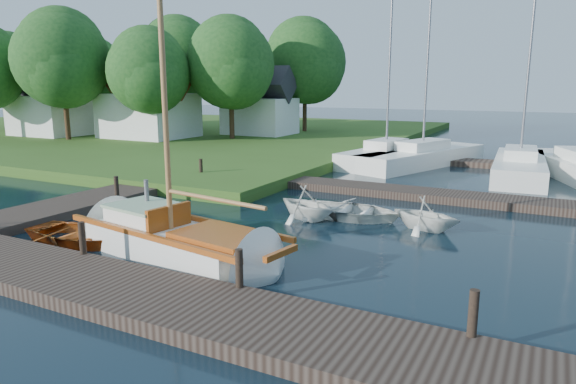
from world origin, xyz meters
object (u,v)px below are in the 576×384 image
at_px(sailboat, 181,244).
at_px(tree_1, 62,59).
at_px(mooring_post_4, 117,187).
at_px(tender_d, 426,212).
at_px(marina_boat_2, 520,165).
at_px(tree_7, 305,62).
at_px(mooring_post_1, 82,238).
at_px(tree_3, 231,63).
at_px(tree_6, 7,69).
at_px(mooring_post_2, 239,268).
at_px(tree_2, 149,71).
at_px(tree_5, 93,72).
at_px(mooring_post_5, 201,168).
at_px(marina_boat_0, 386,154).
at_px(house_c, 260,107).
at_px(tree_4, 178,60).
at_px(mooring_post_3, 473,313).
at_px(tender_b, 306,201).
at_px(dinghy, 82,230).
at_px(house_a, 148,104).
at_px(tender_c, 350,208).
at_px(marina_boat_1, 422,156).
at_px(house_b, 52,105).

distance_m(sailboat, tree_1, 28.01).
height_order(mooring_post_4, tender_d, tender_d).
distance_m(marina_boat_2, tree_7, 22.30).
distance_m(mooring_post_1, tree_3, 26.05).
bearing_deg(tree_6, mooring_post_2, -29.31).
height_order(mooring_post_1, tree_2, tree_2).
xyz_separation_m(marina_boat_2, tree_5, (-35.50, 6.62, 4.84)).
relative_size(mooring_post_1, mooring_post_4, 1.00).
bearing_deg(sailboat, mooring_post_5, 133.39).
bearing_deg(tree_5, tree_3, -7.12).
height_order(marina_boat_0, house_c, marina_boat_0).
xyz_separation_m(sailboat, tree_4, (-20.66, 25.42, 6.03)).
height_order(mooring_post_3, tender_b, tender_b).
distance_m(sailboat, tender_d, 7.37).
bearing_deg(tree_6, tree_2, -6.34).
bearing_deg(mooring_post_1, tree_4, 125.08).
bearing_deg(marina_boat_0, tree_6, 97.64).
relative_size(mooring_post_3, dinghy, 0.23).
relative_size(mooring_post_5, house_a, 0.13).
relative_size(house_a, tree_7, 0.67).
height_order(tender_d, tree_2, tree_2).
distance_m(mooring_post_1, dinghy, 2.02).
bearing_deg(mooring_post_2, tender_b, 103.90).
bearing_deg(tree_7, tender_c, -61.12).
distance_m(mooring_post_5, tender_b, 7.72).
relative_size(tender_b, tender_c, 0.66).
bearing_deg(tender_d, mooring_post_4, 115.08).
xyz_separation_m(mooring_post_5, tree_1, (-17.00, 7.05, 5.39)).
xyz_separation_m(tender_c, marina_boat_0, (-2.39, 11.83, 0.22)).
bearing_deg(tender_b, tree_4, 66.75).
bearing_deg(mooring_post_4, mooring_post_5, 90.00).
xyz_separation_m(mooring_post_2, tree_1, (-25.50, 17.05, 5.39)).
bearing_deg(mooring_post_3, marina_boat_1, 105.40).
distance_m(house_b, tree_7, 20.32).
height_order(mooring_post_1, mooring_post_4, same).
xyz_separation_m(tender_b, tree_7, (-11.89, 24.53, 5.60)).
relative_size(tender_b, house_a, 0.36).
height_order(tender_b, house_b, house_b).
bearing_deg(tender_d, sailboat, 151.61).
xyz_separation_m(house_a, house_b, (-8.00, -2.00, -0.19)).
height_order(mooring_post_3, tree_6, tree_6).
relative_size(marina_boat_0, tree_4, 1.18).
bearing_deg(marina_boat_0, tree_7, 52.75).
bearing_deg(mooring_post_5, tree_1, 157.47).
xyz_separation_m(tender_b, marina_boat_1, (0.71, 13.09, -0.04)).
distance_m(mooring_post_2, marina_boat_1, 19.63).
distance_m(marina_boat_0, house_c, 15.09).
height_order(mooring_post_4, tree_3, tree_3).
xyz_separation_m(mooring_post_4, marina_boat_1, (7.60, 14.61, -0.14)).
relative_size(marina_boat_2, house_c, 2.39).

